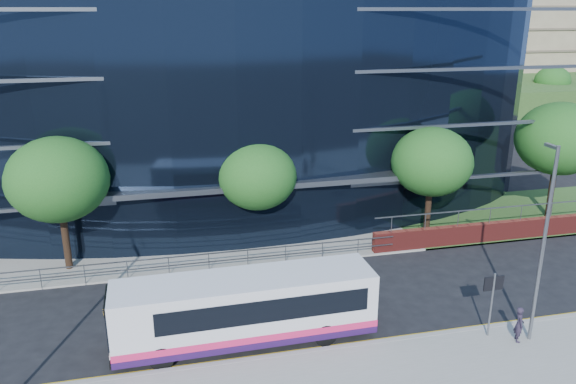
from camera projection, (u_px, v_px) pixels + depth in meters
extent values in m
plane|color=black|center=(369.00, 331.00, 23.46)|extent=(200.00, 200.00, 0.00)
cube|color=gray|center=(378.00, 343.00, 22.51)|extent=(80.00, 0.25, 0.16)
cube|color=gold|center=(376.00, 342.00, 22.72)|extent=(80.00, 0.08, 0.01)
cube|color=gold|center=(375.00, 340.00, 22.86)|extent=(80.00, 0.08, 0.01)
cube|color=gray|center=(203.00, 241.00, 32.33)|extent=(50.00, 8.00, 0.10)
cube|color=black|center=(210.00, 76.00, 42.30)|extent=(38.00, 16.00, 16.00)
cube|color=#595E66|center=(239.00, 187.00, 30.23)|extent=(22.00, 1.20, 0.30)
cube|color=slate|center=(168.00, 258.00, 27.89)|extent=(24.00, 0.05, 0.05)
cube|color=slate|center=(169.00, 266.00, 28.03)|extent=(24.00, 0.05, 0.05)
cylinder|color=slate|center=(169.00, 267.00, 28.05)|extent=(0.04, 0.04, 1.10)
cube|color=#2D511E|center=(438.00, 86.00, 81.53)|extent=(60.00, 42.00, 4.00)
cylinder|color=slate|center=(491.00, 305.00, 22.46)|extent=(0.08, 0.08, 2.80)
cube|color=black|center=(494.00, 283.00, 22.19)|extent=(0.85, 0.06, 0.60)
cylinder|color=black|center=(66.00, 240.00, 28.48)|extent=(0.36, 0.36, 3.30)
ellipsoid|color=#144617|center=(58.00, 179.00, 27.47)|extent=(4.95, 4.95, 4.21)
cylinder|color=black|center=(258.00, 224.00, 31.16)|extent=(0.36, 0.36, 2.86)
ellipsoid|color=#144617|center=(257.00, 176.00, 30.28)|extent=(4.29, 4.29, 3.65)
cylinder|color=black|center=(428.00, 211.00, 32.81)|extent=(0.36, 0.36, 3.08)
ellipsoid|color=#144617|center=(432.00, 162.00, 31.87)|extent=(4.62, 4.62, 3.93)
cylinder|color=black|center=(551.00, 192.00, 35.60)|extent=(0.36, 0.36, 3.52)
ellipsoid|color=#144617|center=(559.00, 139.00, 34.53)|extent=(5.28, 5.28, 4.49)
cylinder|color=black|center=(440.00, 110.00, 65.15)|extent=(0.36, 0.36, 3.08)
ellipsoid|color=#144617|center=(443.00, 84.00, 64.21)|extent=(4.62, 4.62, 3.93)
cylinder|color=black|center=(549.00, 103.00, 70.47)|extent=(0.36, 0.36, 2.86)
ellipsoid|color=#144617|center=(552.00, 81.00, 69.60)|extent=(4.29, 4.29, 3.65)
cylinder|color=slate|center=(543.00, 248.00, 21.42)|extent=(0.14, 0.14, 8.00)
cube|color=slate|center=(552.00, 146.00, 20.52)|extent=(0.15, 0.70, 0.12)
cube|color=silver|center=(245.00, 306.00, 22.30)|extent=(10.38, 2.54, 2.49)
cube|color=#281043|center=(246.00, 331.00, 22.64)|extent=(10.40, 2.59, 0.28)
cube|color=#DB205A|center=(246.00, 325.00, 22.56)|extent=(10.40, 2.59, 0.28)
cube|color=black|center=(259.00, 297.00, 22.32)|extent=(8.31, 2.55, 0.94)
cube|color=black|center=(109.00, 321.00, 21.06)|extent=(0.12, 2.02, 1.46)
cube|color=black|center=(106.00, 300.00, 20.78)|extent=(0.13, 1.93, 0.38)
cube|color=yellow|center=(106.00, 297.00, 20.99)|extent=(0.06, 1.03, 0.21)
cube|color=black|center=(112.00, 350.00, 21.45)|extent=(0.14, 2.26, 0.23)
cylinder|color=black|center=(162.00, 358.00, 20.89)|extent=(0.94, 0.30, 0.94)
cylinder|color=black|center=(325.00, 335.00, 22.37)|extent=(0.94, 0.30, 0.94)
imported|color=#282031|center=(519.00, 324.00, 22.31)|extent=(0.52, 0.63, 1.49)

